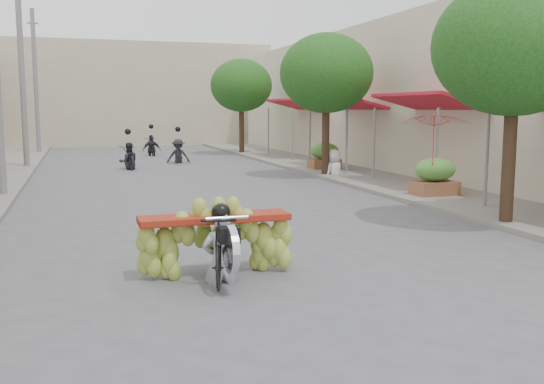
# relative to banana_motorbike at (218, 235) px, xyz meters

# --- Properties ---
(ground) EXTENTS (120.00, 120.00, 0.00)m
(ground) POSITION_rel_banana_motorbike_xyz_m (1.38, -1.95, -0.67)
(ground) COLOR #5B5A60
(ground) RESTS_ON ground
(sidewalk_right) EXTENTS (4.00, 60.00, 0.12)m
(sidewalk_right) POSITION_rel_banana_motorbike_xyz_m (8.38, 13.05, -0.61)
(sidewalk_right) COLOR gray
(sidewalk_right) RESTS_ON ground
(shophouse_row_right) EXTENTS (9.77, 40.00, 6.00)m
(shophouse_row_right) POSITION_rel_banana_motorbike_xyz_m (13.37, 12.05, 2.33)
(shophouse_row_right) COLOR beige
(shophouse_row_right) RESTS_ON ground
(far_building) EXTENTS (20.00, 6.00, 7.00)m
(far_building) POSITION_rel_banana_motorbike_xyz_m (1.38, 36.05, 2.83)
(far_building) COLOR #B9AD92
(far_building) RESTS_ON ground
(utility_pole_far) EXTENTS (0.60, 0.24, 8.00)m
(utility_pole_far) POSITION_rel_banana_motorbike_xyz_m (-4.02, 19.05, 3.36)
(utility_pole_far) COLOR slate
(utility_pole_far) RESTS_ON ground
(utility_pole_back) EXTENTS (0.60, 0.24, 8.00)m
(utility_pole_back) POSITION_rel_banana_motorbike_xyz_m (-4.02, 28.05, 3.36)
(utility_pole_back) COLOR slate
(utility_pole_back) RESTS_ON ground
(street_tree_near) EXTENTS (3.40, 3.40, 5.25)m
(street_tree_near) POSITION_rel_banana_motorbike_xyz_m (6.78, 2.05, 3.12)
(street_tree_near) COLOR #3A2719
(street_tree_near) RESTS_ON ground
(street_tree_mid) EXTENTS (3.40, 3.40, 5.25)m
(street_tree_mid) POSITION_rel_banana_motorbike_xyz_m (6.78, 12.05, 3.12)
(street_tree_mid) COLOR #3A2719
(street_tree_mid) RESTS_ON ground
(street_tree_far) EXTENTS (3.40, 3.40, 5.25)m
(street_tree_far) POSITION_rel_banana_motorbike_xyz_m (6.78, 24.05, 3.12)
(street_tree_far) COLOR #3A2719
(street_tree_far) RESTS_ON ground
(produce_crate_mid) EXTENTS (1.20, 0.88, 1.16)m
(produce_crate_mid) POSITION_rel_banana_motorbike_xyz_m (7.58, 6.05, 0.05)
(produce_crate_mid) COLOR brown
(produce_crate_mid) RESTS_ON ground
(produce_crate_far) EXTENTS (1.20, 0.88, 1.16)m
(produce_crate_far) POSITION_rel_banana_motorbike_xyz_m (7.58, 14.05, 0.05)
(produce_crate_far) COLOR brown
(produce_crate_far) RESTS_ON ground
(banana_motorbike) EXTENTS (2.27, 1.91, 1.94)m
(banana_motorbike) POSITION_rel_banana_motorbike_xyz_m (0.00, 0.00, 0.00)
(banana_motorbike) COLOR black
(banana_motorbike) RESTS_ON ground
(market_umbrella) EXTENTS (2.32, 2.32, 1.68)m
(market_umbrella) POSITION_rel_banana_motorbike_xyz_m (7.31, 5.70, 1.77)
(market_umbrella) COLOR red
(market_umbrella) RESTS_ON ground
(pedestrian) EXTENTS (1.04, 0.89, 1.82)m
(pedestrian) POSITION_rel_banana_motorbike_xyz_m (7.13, 12.04, 0.37)
(pedestrian) COLOR white
(pedestrian) RESTS_ON ground
(bg_motorbike_a) EXTENTS (0.84, 1.75, 1.95)m
(bg_motorbike_a) POSITION_rel_banana_motorbike_xyz_m (0.08, 17.30, 0.07)
(bg_motorbike_a) COLOR black
(bg_motorbike_a) RESTS_ON ground
(bg_motorbike_b) EXTENTS (1.15, 1.85, 1.95)m
(bg_motorbike_b) POSITION_rel_banana_motorbike_xyz_m (2.54, 19.66, 0.17)
(bg_motorbike_b) COLOR black
(bg_motorbike_b) RESTS_ON ground
(bg_motorbike_c) EXTENTS (1.00, 1.69, 1.95)m
(bg_motorbike_c) POSITION_rel_banana_motorbike_xyz_m (1.88, 24.59, 0.12)
(bg_motorbike_c) COLOR black
(bg_motorbike_c) RESTS_ON ground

